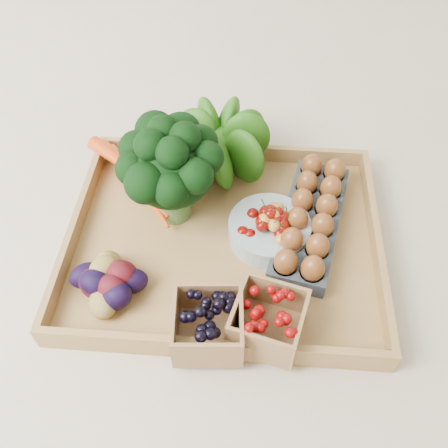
# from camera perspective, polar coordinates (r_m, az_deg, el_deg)

# --- Properties ---
(ground) EXTENTS (4.00, 4.00, 0.00)m
(ground) POSITION_cam_1_polar(r_m,az_deg,el_deg) (0.92, -0.00, -2.41)
(ground) COLOR beige
(ground) RESTS_ON ground
(tray) EXTENTS (0.55, 0.45, 0.01)m
(tray) POSITION_cam_1_polar(r_m,az_deg,el_deg) (0.91, -0.00, -2.12)
(tray) COLOR #A87F46
(tray) RESTS_ON ground
(carrots) EXTENTS (0.20, 0.14, 0.05)m
(carrots) POSITION_cam_1_polar(r_m,az_deg,el_deg) (0.99, -9.95, 5.09)
(carrots) COLOR #DB4110
(carrots) RESTS_ON tray
(lettuce) EXTENTS (0.14, 0.14, 0.14)m
(lettuce) POSITION_cam_1_polar(r_m,az_deg,el_deg) (0.99, -0.57, 9.79)
(lettuce) COLOR #0C480B
(lettuce) RESTS_ON tray
(broccoli) EXTENTS (0.19, 0.19, 0.15)m
(broccoli) POSITION_cam_1_polar(r_m,az_deg,el_deg) (0.89, -5.89, 4.32)
(broccoli) COLOR black
(broccoli) RESTS_ON tray
(cherry_bowl) EXTENTS (0.15, 0.15, 0.04)m
(cherry_bowl) POSITION_cam_1_polar(r_m,az_deg,el_deg) (0.90, 5.18, -0.71)
(cherry_bowl) COLOR #8C9EA5
(cherry_bowl) RESTS_ON tray
(egg_carton) EXTENTS (0.16, 0.30, 0.03)m
(egg_carton) POSITION_cam_1_polar(r_m,az_deg,el_deg) (0.92, 9.80, 0.09)
(egg_carton) COLOR #343C43
(egg_carton) RESTS_ON tray
(potatoes) EXTENTS (0.13, 0.13, 0.08)m
(potatoes) POSITION_cam_1_polar(r_m,az_deg,el_deg) (0.83, -13.20, -5.92)
(potatoes) COLOR #3F0A10
(potatoes) RESTS_ON tray
(punnet_blackberry) EXTENTS (0.11, 0.11, 0.07)m
(punnet_blackberry) POSITION_cam_1_polar(r_m,az_deg,el_deg) (0.77, -1.85, -11.45)
(punnet_blackberry) COLOR black
(punnet_blackberry) RESTS_ON tray
(punnet_raspberry) EXTENTS (0.13, 0.13, 0.07)m
(punnet_raspberry) POSITION_cam_1_polar(r_m,az_deg,el_deg) (0.78, 5.06, -10.87)
(punnet_raspberry) COLOR #6F0405
(punnet_raspberry) RESTS_ON tray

